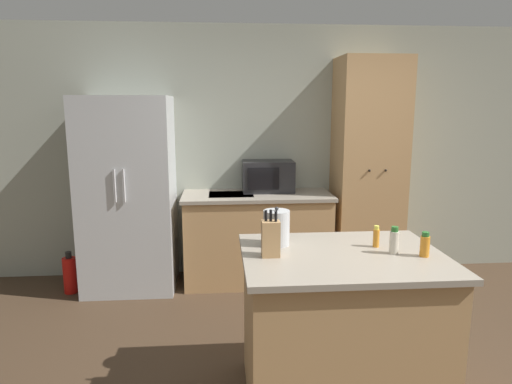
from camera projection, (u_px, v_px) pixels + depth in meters
wall_back at (307, 152)px, 4.88m from camera, size 7.20×0.06×2.60m
refrigerator at (128, 194)px, 4.43m from camera, size 0.86×0.72×1.88m
back_counter at (257, 237)px, 4.66m from camera, size 1.50×0.65×0.92m
pantry_cabinet at (368, 171)px, 4.66m from camera, size 0.67×0.56×2.26m
kitchen_island at (340, 327)px, 2.76m from camera, size 1.18×0.92×0.94m
microwave at (268, 176)px, 4.68m from camera, size 0.52×0.33×0.32m
knife_block at (271, 238)px, 2.60m from camera, size 0.10×0.08×0.27m
spice_bottle_tall_dark at (425, 245)px, 2.61m from camera, size 0.05×0.05×0.15m
spice_bottle_short_red at (376, 237)px, 2.78m from camera, size 0.04×0.04×0.13m
spice_bottle_amber_oil at (394, 241)px, 2.66m from camera, size 0.05×0.05×0.16m
kettle at (276, 228)px, 2.82m from camera, size 0.16×0.16×0.24m
fire_extinguisher at (70, 275)px, 4.41m from camera, size 0.13×0.13×0.41m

